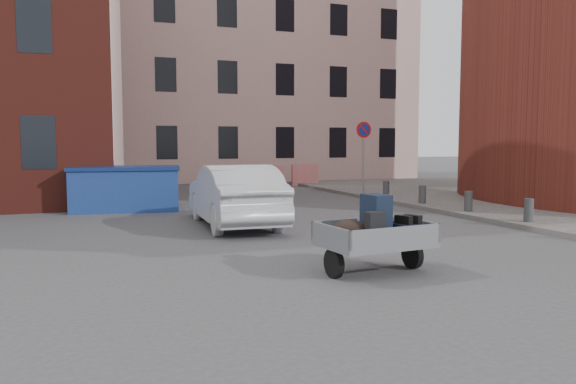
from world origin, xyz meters
name	(u,v)px	position (x,y,z in m)	size (l,w,h in m)	color
ground	(316,253)	(0.00, 0.00, 0.00)	(120.00, 120.00, 0.00)	#38383A
sidewalk	(562,205)	(10.00, 4.00, 0.06)	(9.00, 24.00, 0.12)	#474442
building_pink	(261,55)	(6.00, 22.00, 7.00)	(16.00, 8.00, 14.00)	#CCA69D
no_parking_sign	(364,142)	(6.00, 9.48, 2.01)	(0.60, 0.09, 2.65)	gray
bollards	(468,201)	(6.00, 3.40, 0.40)	(0.22, 9.02, 0.55)	#3A3A3D
barriers	(271,176)	(4.20, 15.00, 0.50)	(4.70, 0.18, 1.00)	red
trailer	(374,234)	(0.22, -1.74, 0.61)	(1.70, 1.88, 1.20)	black
dumpster	(125,188)	(-2.71, 7.84, 0.66)	(3.28, 1.99, 1.30)	navy
silver_car	(234,195)	(-0.49, 3.80, 0.74)	(1.56, 4.46, 1.47)	#B0B2B8
bicycle	(525,187)	(8.97, 4.48, 0.62)	(0.66, 1.89, 0.99)	black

